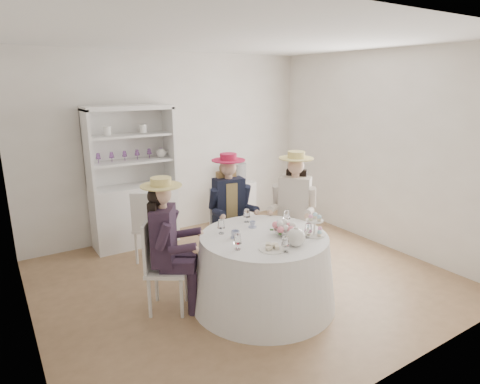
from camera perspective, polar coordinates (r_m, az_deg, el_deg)
ground at (r=4.90m, az=0.64°, el=-12.18°), size 4.50×4.50×0.00m
ceiling at (r=4.37m, az=0.76°, el=21.03°), size 4.50×4.50×0.00m
wall_back at (r=6.19m, az=-9.59°, el=6.59°), size 4.50×0.00×4.50m
wall_front at (r=3.04m, az=21.93°, el=-3.33°), size 4.50×0.00×4.50m
wall_left at (r=3.75m, az=-29.40°, el=-0.80°), size 0.00×4.50×4.50m
wall_right at (r=5.97m, az=19.16°, el=5.64°), size 0.00×4.50×4.50m
tea_table at (r=4.28m, az=3.35°, el=-10.93°), size 1.51×1.51×0.75m
hutch at (r=5.87m, az=-14.88°, el=-0.68°), size 1.32×0.84×1.97m
side_table at (r=6.65m, az=-0.39°, el=-1.40°), size 0.46×0.46×0.71m
hatbox at (r=6.52m, az=-0.40°, el=2.82°), size 0.33×0.33×0.29m
guest_left at (r=4.04m, az=-10.44°, el=-6.42°), size 0.60×0.56×1.40m
guest_mid at (r=4.96m, az=-1.53°, el=-1.68°), size 0.54×0.56×1.44m
guest_right at (r=4.98m, az=7.70°, el=-1.60°), size 0.63×0.61×1.47m
spare_chair at (r=5.28m, az=-12.85°, el=-4.51°), size 0.54×0.54×0.95m
teacup_a at (r=4.04m, az=-0.67°, el=-6.09°), size 0.11×0.11×0.07m
teacup_b at (r=4.33m, az=1.80°, el=-4.67°), size 0.08×0.08×0.06m
teacup_c at (r=4.32m, az=5.65°, el=-4.73°), size 0.11×0.11×0.07m
flower_bowl at (r=4.14m, az=6.47°, el=-5.75°), size 0.30×0.30×0.06m
flower_arrangement at (r=4.13m, az=6.19°, el=-4.85°), size 0.19×0.19×0.07m
table_teapot at (r=3.88m, az=7.95°, el=-6.39°), size 0.26×0.18×0.19m
sandwich_plate at (r=3.79m, az=4.57°, el=-7.94°), size 0.25×0.25×0.05m
cupcake_stand at (r=4.17m, az=10.54°, el=-4.99°), size 0.23×0.23×0.22m
stemware_set at (r=4.10m, az=3.45°, el=-5.21°), size 0.91×0.95×0.15m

